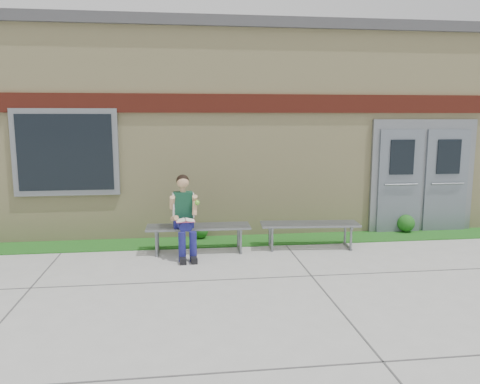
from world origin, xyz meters
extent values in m
plane|color=#9E9E99|center=(0.00, 0.00, 0.00)|extent=(80.00, 80.00, 0.00)
cube|color=#1D4F15|center=(0.00, 2.60, 0.01)|extent=(16.00, 0.80, 0.02)
cube|color=beige|center=(0.00, 6.00, 2.00)|extent=(16.00, 6.00, 4.00)
cube|color=#3F3F42|center=(0.00, 6.00, 4.10)|extent=(16.20, 6.20, 0.20)
cube|color=maroon|center=(0.00, 2.97, 2.60)|extent=(16.00, 0.06, 0.35)
cube|color=slate|center=(-3.00, 2.96, 1.70)|extent=(1.90, 0.08, 1.60)
cube|color=black|center=(-3.00, 2.92, 1.70)|extent=(1.70, 0.04, 1.40)
cube|color=slate|center=(4.00, 2.96, 1.15)|extent=(2.20, 0.08, 2.30)
cube|color=slate|center=(3.50, 2.91, 1.05)|extent=(0.92, 0.06, 2.10)
cube|color=slate|center=(4.50, 2.91, 1.05)|extent=(0.92, 0.06, 2.10)
cube|color=slate|center=(-0.62, 2.00, 0.45)|extent=(1.81, 0.53, 0.03)
cube|color=slate|center=(-1.34, 2.00, 0.20)|extent=(0.05, 0.50, 0.41)
cube|color=slate|center=(0.10, 2.00, 0.20)|extent=(0.05, 0.50, 0.41)
cube|color=slate|center=(1.38, 2.00, 0.44)|extent=(1.79, 0.62, 0.03)
cube|color=slate|center=(0.68, 2.00, 0.20)|extent=(0.08, 0.49, 0.40)
cube|color=slate|center=(2.09, 2.00, 0.20)|extent=(0.08, 0.49, 0.40)
cube|color=navy|center=(-0.88, 1.95, 0.55)|extent=(0.35, 0.26, 0.16)
cube|color=#103C23|center=(-0.87, 1.93, 0.85)|extent=(0.33, 0.22, 0.46)
sphere|color=tan|center=(-0.87, 1.92, 1.25)|extent=(0.22, 0.22, 0.21)
sphere|color=black|center=(-0.88, 1.94, 1.27)|extent=(0.23, 0.23, 0.22)
cylinder|color=navy|center=(-0.95, 1.69, 0.57)|extent=(0.18, 0.43, 0.15)
cylinder|color=navy|center=(-0.77, 1.70, 0.57)|extent=(0.18, 0.43, 0.15)
cylinder|color=navy|center=(-0.91, 1.45, 0.25)|extent=(0.12, 0.12, 0.50)
cylinder|color=navy|center=(-0.73, 1.46, 0.25)|extent=(0.12, 0.12, 0.50)
cube|color=black|center=(-0.90, 1.38, 0.05)|extent=(0.12, 0.26, 0.10)
cube|color=black|center=(-0.72, 1.39, 0.05)|extent=(0.12, 0.26, 0.10)
cylinder|color=tan|center=(-1.06, 1.86, 0.91)|extent=(0.11, 0.23, 0.26)
cylinder|color=tan|center=(-0.68, 1.89, 0.91)|extent=(0.11, 0.23, 0.26)
cube|color=white|center=(-0.85, 1.57, 0.67)|extent=(0.32, 0.24, 0.01)
cube|color=#D04E6F|center=(-0.85, 1.57, 0.65)|extent=(0.32, 0.25, 0.01)
sphere|color=#75D137|center=(-0.64, 1.75, 0.92)|extent=(0.08, 0.08, 0.08)
sphere|color=#1D4F15|center=(-0.55, 2.85, 0.17)|extent=(0.30, 0.30, 0.30)
sphere|color=#1D4F15|center=(3.65, 2.85, 0.20)|extent=(0.35, 0.35, 0.35)
camera|label=1|loc=(-0.90, -5.99, 2.33)|focal=35.00mm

